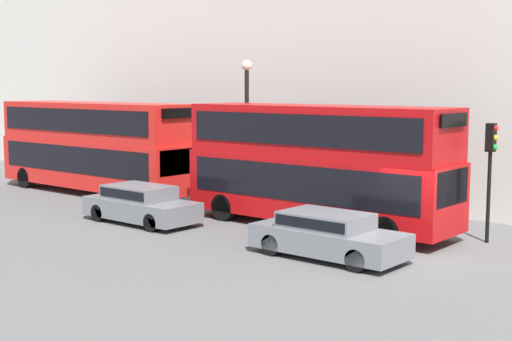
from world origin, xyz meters
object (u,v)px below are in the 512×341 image
(bus_second_in_queue, at_px, (94,143))
(car_dark_sedan, at_px, (328,234))
(car_hatchback, at_px, (141,203))
(bus_leading, at_px, (318,161))
(traffic_light, at_px, (491,157))

(bus_second_in_queue, distance_m, car_dark_sedan, 15.77)
(car_dark_sedan, distance_m, car_hatchback, 8.21)
(bus_leading, relative_size, traffic_light, 2.64)
(bus_second_in_queue, relative_size, traffic_light, 2.95)
(car_hatchback, relative_size, traffic_light, 1.19)
(bus_leading, xyz_separation_m, car_hatchback, (-3.40, 5.44, -1.65))
(traffic_light, bearing_deg, bus_leading, 105.66)
(bus_second_in_queue, xyz_separation_m, car_dark_sedan, (-3.40, -15.32, -1.61))
(car_dark_sedan, xyz_separation_m, traffic_light, (4.96, -2.79, 2.04))
(bus_leading, relative_size, car_hatchback, 2.21)
(bus_leading, bearing_deg, car_hatchback, 121.99)
(bus_second_in_queue, height_order, traffic_light, bus_second_in_queue)
(car_dark_sedan, relative_size, traffic_light, 1.20)
(bus_second_in_queue, height_order, car_dark_sedan, bus_second_in_queue)
(bus_leading, height_order, car_dark_sedan, bus_leading)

